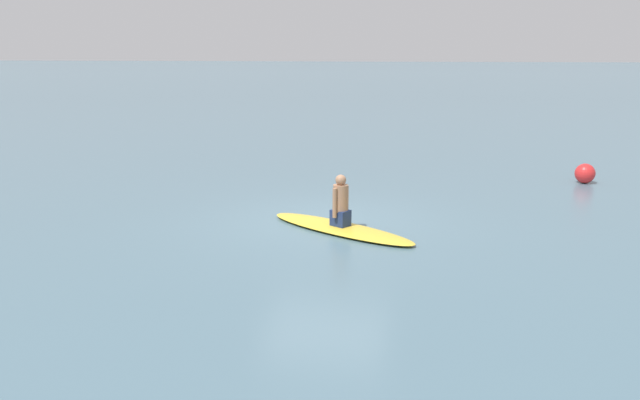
% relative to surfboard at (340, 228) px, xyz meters
% --- Properties ---
extents(ground_plane, '(400.00, 400.00, 0.00)m').
position_rel_surfboard_xyz_m(ground_plane, '(0.40, -0.66, -0.05)').
color(ground_plane, slate).
extents(surfboard, '(3.24, 2.37, 0.10)m').
position_rel_surfboard_xyz_m(surfboard, '(0.00, 0.00, 0.00)').
color(surfboard, gold).
rests_on(surfboard, ground).
extents(person_paddler, '(0.41, 0.40, 0.97)m').
position_rel_surfboard_xyz_m(person_paddler, '(0.00, 0.00, 0.49)').
color(person_paddler, navy).
rests_on(person_paddler, surfboard).
extents(buoy_marker, '(0.50, 0.50, 0.50)m').
position_rel_surfboard_xyz_m(buoy_marker, '(-5.39, -5.56, 0.20)').
color(buoy_marker, red).
rests_on(buoy_marker, ground).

